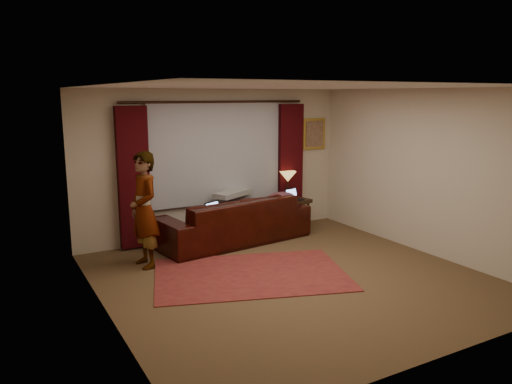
{
  "coord_description": "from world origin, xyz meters",
  "views": [
    {
      "loc": [
        -3.63,
        -5.5,
        2.5
      ],
      "look_at": [
        0.1,
        1.2,
        1.0
      ],
      "focal_mm": 35.0,
      "sensor_mm": 36.0,
      "label": 1
    }
  ],
  "objects_px": {
    "tiffany_lamp": "(288,185)",
    "laptop_table": "(295,195)",
    "person": "(144,210)",
    "laptop_sofa": "(218,210)",
    "end_table": "(293,214)",
    "sofa": "(233,211)"
  },
  "relations": [
    {
      "from": "sofa",
      "to": "end_table",
      "type": "xyz_separation_m",
      "value": [
        1.35,
        0.17,
        -0.25
      ]
    },
    {
      "from": "laptop_sofa",
      "to": "tiffany_lamp",
      "type": "height_order",
      "value": "tiffany_lamp"
    },
    {
      "from": "sofa",
      "to": "laptop_table",
      "type": "xyz_separation_m",
      "value": [
        1.31,
        0.06,
        0.15
      ]
    },
    {
      "from": "sofa",
      "to": "laptop_table",
      "type": "relative_size",
      "value": 8.41
    },
    {
      "from": "person",
      "to": "tiffany_lamp",
      "type": "bearing_deg",
      "value": 98.45
    },
    {
      "from": "tiffany_lamp",
      "to": "laptop_table",
      "type": "distance_m",
      "value": 0.28
    },
    {
      "from": "laptop_sofa",
      "to": "tiffany_lamp",
      "type": "bearing_deg",
      "value": -6.72
    },
    {
      "from": "laptop_sofa",
      "to": "person",
      "type": "xyz_separation_m",
      "value": [
        -1.29,
        -0.25,
        0.2
      ]
    },
    {
      "from": "tiffany_lamp",
      "to": "laptop_table",
      "type": "xyz_separation_m",
      "value": [
        0.02,
        -0.23,
        -0.15
      ]
    },
    {
      "from": "sofa",
      "to": "person",
      "type": "xyz_separation_m",
      "value": [
        -1.69,
        -0.5,
        0.31
      ]
    },
    {
      "from": "tiffany_lamp",
      "to": "sofa",
      "type": "bearing_deg",
      "value": -167.4
    },
    {
      "from": "laptop_sofa",
      "to": "person",
      "type": "distance_m",
      "value": 1.33
    },
    {
      "from": "tiffany_lamp",
      "to": "laptop_sofa",
      "type": "bearing_deg",
      "value": -162.29
    },
    {
      "from": "laptop_sofa",
      "to": "end_table",
      "type": "bearing_deg",
      "value": -10.95
    },
    {
      "from": "end_table",
      "to": "tiffany_lamp",
      "type": "xyz_separation_m",
      "value": [
        -0.05,
        0.12,
        0.55
      ]
    },
    {
      "from": "sofa",
      "to": "laptop_sofa",
      "type": "distance_m",
      "value": 0.48
    },
    {
      "from": "laptop_sofa",
      "to": "end_table",
      "type": "xyz_separation_m",
      "value": [
        1.74,
        0.42,
        -0.37
      ]
    },
    {
      "from": "sofa",
      "to": "laptop_sofa",
      "type": "xyz_separation_m",
      "value": [
        -0.39,
        -0.25,
        0.12
      ]
    },
    {
      "from": "end_table",
      "to": "laptop_table",
      "type": "relative_size",
      "value": 1.84
    },
    {
      "from": "laptop_sofa",
      "to": "tiffany_lamp",
      "type": "relative_size",
      "value": 0.7
    },
    {
      "from": "laptop_sofa",
      "to": "end_table",
      "type": "relative_size",
      "value": 0.61
    },
    {
      "from": "sofa",
      "to": "end_table",
      "type": "bearing_deg",
      "value": 179.89
    }
  ]
}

